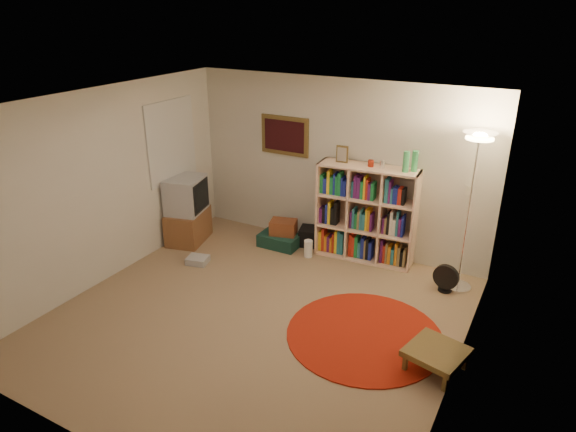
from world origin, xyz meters
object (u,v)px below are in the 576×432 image
at_px(bookshelf, 365,215).
at_px(floor_lamp, 476,162).
at_px(tv_stand, 187,211).
at_px(side_table, 436,353).
at_px(floor_fan, 446,278).
at_px(suitcase, 280,240).

distance_m(bookshelf, floor_lamp, 1.76).
relative_size(tv_stand, side_table, 1.58).
xyz_separation_m(bookshelf, floor_lamp, (1.40, -0.21, 1.04)).
bearing_deg(floor_lamp, bookshelf, 171.64).
xyz_separation_m(floor_fan, tv_stand, (-3.84, -0.38, 0.31)).
relative_size(bookshelf, floor_fan, 4.44).
bearing_deg(suitcase, tv_stand, -159.72).
relative_size(floor_fan, tv_stand, 0.36).
distance_m(bookshelf, side_table, 2.54).
xyz_separation_m(floor_fan, side_table, (0.27, -1.58, 0.02)).
bearing_deg(tv_stand, floor_fan, -8.30).
distance_m(floor_fan, suitcase, 2.51).
bearing_deg(tv_stand, floor_lamp, -6.03).
distance_m(bookshelf, floor_fan, 1.41).
bearing_deg(side_table, floor_fan, 99.66).
relative_size(floor_lamp, floor_fan, 5.49).
bearing_deg(floor_fan, tv_stand, -168.37).
bearing_deg(bookshelf, tv_stand, -167.66).
distance_m(tv_stand, side_table, 4.29).
relative_size(floor_fan, side_table, 0.57).
relative_size(floor_lamp, suitcase, 3.43).
xyz_separation_m(bookshelf, floor_fan, (1.27, -0.38, -0.48)).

